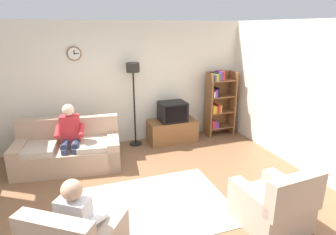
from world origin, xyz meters
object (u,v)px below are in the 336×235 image
tv (173,112)px  bookshelf (218,102)px  floor_lamp (133,81)px  armchair_near_bookshelf (272,206)px  person_in_left_armchair (80,218)px  tv_stand (172,131)px  couch (69,151)px  person_on_couch (70,134)px

tv → bookshelf: bearing=4.5°
floor_lamp → armchair_near_bookshelf: size_ratio=1.97×
bookshelf → person_in_left_armchair: bookshelf is taller
armchair_near_bookshelf → person_in_left_armchair: 2.46m
tv_stand → tv: 0.48m
person_in_left_armchair → couch: bearing=92.3°
couch → bookshelf: size_ratio=1.26×
tv_stand → person_on_couch: size_ratio=0.89×
bookshelf → floor_lamp: 2.16m
person_on_couch → bookshelf: bearing=11.9°
bookshelf → armchair_near_bookshelf: size_ratio=1.69×
couch → person_in_left_armchair: size_ratio=1.79×
person_in_left_armchair → floor_lamp: bearing=67.2°
couch → person_on_couch: 0.41m
tv → person_in_left_armchair: size_ratio=0.54×
couch → tv: 2.39m
tv → floor_lamp: (-0.85, 0.12, 0.72)m
floor_lamp → person_on_couch: bearing=-151.3°
floor_lamp → person_on_couch: floor_lamp is taller
armchair_near_bookshelf → bookshelf: bearing=73.6°
armchair_near_bookshelf → person_in_left_armchair: bearing=176.6°
tv → person_in_left_armchair: bearing=-125.6°
couch → person_on_couch: (0.06, -0.11, 0.39)m
floor_lamp → couch: bearing=-155.8°
bookshelf → armchair_near_bookshelf: bookshelf is taller
tv_stand → person_in_left_armchair: (-2.19, -3.09, 0.35)m
person_on_couch → armchair_near_bookshelf: bearing=-46.1°
couch → bookshelf: (3.51, 0.62, 0.51)m
floor_lamp → armchair_near_bookshelf: 3.69m
armchair_near_bookshelf → tv_stand: bearing=94.3°
armchair_near_bookshelf → person_in_left_armchair: person_in_left_armchair is taller
tv → bookshelf: 1.22m
tv_stand → armchair_near_bookshelf: armchair_near_bookshelf is taller
armchair_near_bookshelf → person_on_couch: size_ratio=0.76×
couch → tv: bearing=12.9°
armchair_near_bookshelf → person_on_couch: 3.59m
tv_stand → floor_lamp: 1.47m
bookshelf → tv: bearing=-175.5°
tv → person_on_couch: size_ratio=0.48×
couch → bookshelf: bookshelf is taller
tv → bookshelf: size_ratio=0.38×
tv_stand → armchair_near_bookshelf: (0.24, -3.23, 0.04)m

